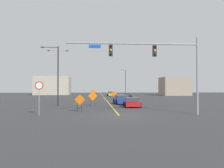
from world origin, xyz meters
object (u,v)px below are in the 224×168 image
at_px(construction_sign_median_far, 93,92).
at_px(car_yellow_distant, 111,94).
at_px(construction_sign_left_shoulder, 80,101).
at_px(street_lamp_far_left, 58,71).
at_px(construction_sign_median_near, 114,94).
at_px(car_blue_approaching, 121,100).
at_px(traffic_signal_assembly, 155,58).
at_px(street_lamp_near_right, 57,73).
at_px(car_black_mid, 127,96).
at_px(stop_sign, 39,92).
at_px(car_red_passing, 132,102).
at_px(street_lamp_near_left, 125,81).
at_px(construction_sign_right_lane, 93,97).

distance_m(construction_sign_median_far, car_yellow_distant, 9.72).
distance_m(construction_sign_left_shoulder, car_yellow_distant, 44.70).
xyz_separation_m(street_lamp_far_left, construction_sign_median_near, (10.55, 6.85, -4.27)).
relative_size(construction_sign_median_near, car_blue_approaching, 0.40).
height_order(traffic_signal_assembly, construction_sign_left_shoulder, traffic_signal_assembly).
bearing_deg(street_lamp_near_right, car_black_mid, 56.66).
bearing_deg(traffic_signal_assembly, car_black_mid, 87.16).
bearing_deg(stop_sign, car_red_passing, 41.69).
bearing_deg(street_lamp_far_left, car_blue_approaching, -29.34).
relative_size(street_lamp_far_left, car_black_mid, 2.36).
distance_m(street_lamp_far_left, construction_sign_left_shoulder, 18.96).
height_order(street_lamp_near_left, construction_sign_median_near, street_lamp_near_left).
bearing_deg(construction_sign_median_near, car_blue_approaching, -89.33).
bearing_deg(car_black_mid, construction_sign_median_near, -136.29).
bearing_deg(construction_sign_median_near, construction_sign_right_lane, -104.46).
xyz_separation_m(traffic_signal_assembly, construction_sign_median_near, (-1.70, 27.82, -4.25)).
distance_m(street_lamp_near_left, car_black_mid, 35.48).
distance_m(traffic_signal_assembly, construction_sign_median_near, 28.19).
bearing_deg(car_blue_approaching, car_red_passing, -82.45).
bearing_deg(car_red_passing, construction_sign_median_far, 100.09).
bearing_deg(street_lamp_near_right, construction_sign_median_far, 79.91).
bearing_deg(construction_sign_left_shoulder, street_lamp_near_left, 78.56).
height_order(traffic_signal_assembly, car_blue_approaching, traffic_signal_assembly).
bearing_deg(car_red_passing, construction_sign_right_lane, 157.84).
bearing_deg(construction_sign_median_near, construction_sign_left_shoulder, -102.64).
bearing_deg(car_red_passing, street_lamp_near_right, 165.43).
relative_size(construction_sign_median_far, car_blue_approaching, 0.45).
bearing_deg(construction_sign_left_shoulder, construction_sign_right_lane, 81.14).
bearing_deg(construction_sign_median_far, construction_sign_left_shoulder, -91.74).
distance_m(construction_sign_left_shoulder, car_blue_approaching, 13.08).
bearing_deg(car_red_passing, stop_sign, -138.31).
height_order(street_lamp_near_left, car_yellow_distant, street_lamp_near_left).
height_order(car_blue_approaching, car_red_passing, car_blue_approaching).
bearing_deg(traffic_signal_assembly, construction_sign_median_near, 93.50).
height_order(construction_sign_left_shoulder, construction_sign_median_far, construction_sign_median_far).
xyz_separation_m(construction_sign_median_near, car_red_passing, (0.91, -18.63, -0.55)).
height_order(stop_sign, car_yellow_distant, stop_sign).
xyz_separation_m(car_red_passing, car_yellow_distant, (-0.18, 38.25, 0.03)).
bearing_deg(stop_sign, car_black_mid, 68.12).
distance_m(construction_sign_median_near, construction_sign_median_far, 12.24).
bearing_deg(car_red_passing, construction_sign_left_shoulder, -136.98).
height_order(street_lamp_far_left, construction_sign_right_lane, street_lamp_far_left).
distance_m(street_lamp_far_left, construction_sign_median_far, 19.69).
relative_size(street_lamp_near_left, car_yellow_distant, 2.15).
height_order(construction_sign_left_shoulder, car_blue_approaching, construction_sign_left_shoulder).
distance_m(traffic_signal_assembly, street_lamp_near_right, 16.19).
xyz_separation_m(construction_sign_median_near, construction_sign_median_far, (-4.43, 11.41, 0.15)).
height_order(stop_sign, construction_sign_left_shoulder, stop_sign).
bearing_deg(traffic_signal_assembly, stop_sign, 178.31).
relative_size(stop_sign, construction_sign_median_far, 1.51).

